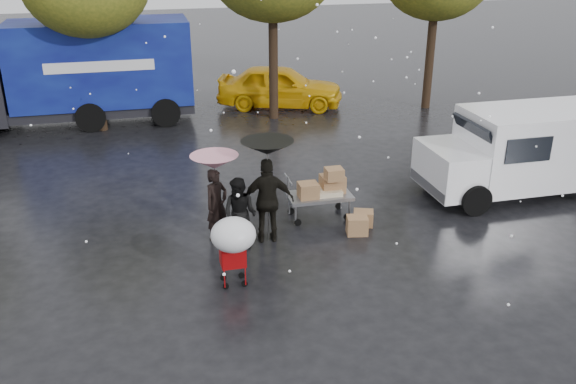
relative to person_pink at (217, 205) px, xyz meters
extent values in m
plane|color=black|center=(0.77, -1.07, -0.81)|extent=(90.00, 90.00, 0.00)
imported|color=black|center=(0.00, 0.00, 0.00)|extent=(0.71, 0.66, 1.62)
imported|color=black|center=(0.42, -0.55, -0.02)|extent=(0.98, 0.93, 1.59)
imported|color=black|center=(1.06, -0.37, 0.14)|extent=(1.17, 0.60, 1.90)
cylinder|color=#4C4C4C|center=(0.00, 0.00, 0.09)|extent=(0.02, 0.02, 1.80)
cone|color=#EF627E|center=(0.00, 0.00, 0.99)|extent=(1.03, 1.03, 0.30)
sphere|color=#4C4C4C|center=(0.00, 0.00, 1.02)|extent=(0.06, 0.06, 0.06)
cylinder|color=#4C4C4C|center=(1.06, -0.37, 0.27)|extent=(0.02, 0.02, 2.15)
cone|color=black|center=(1.06, -0.37, 1.35)|extent=(1.12, 1.12, 0.30)
sphere|color=#4C4C4C|center=(1.06, -0.37, 1.38)|extent=(0.06, 0.06, 0.06)
cube|color=slate|center=(2.47, 0.49, -0.26)|extent=(1.50, 0.80, 0.08)
cylinder|color=slate|center=(1.72, 0.49, -0.01)|extent=(0.04, 0.04, 0.60)
cube|color=brown|center=(2.82, 0.59, -0.02)|extent=(0.55, 0.45, 0.40)
cube|color=brown|center=(2.17, 0.39, -0.04)|extent=(0.45, 0.40, 0.35)
cube|color=brown|center=(2.77, 0.34, 0.32)|extent=(0.40, 0.35, 0.28)
cube|color=#CCBF8D|center=(2.52, 0.49, -0.16)|extent=(0.90, 0.55, 0.12)
cylinder|color=black|center=(1.87, 0.17, -0.73)|extent=(0.16, 0.05, 0.16)
cylinder|color=black|center=(1.87, 0.81, -0.73)|extent=(0.16, 0.05, 0.16)
cylinder|color=black|center=(3.07, 0.17, -0.73)|extent=(0.16, 0.05, 0.16)
cylinder|color=black|center=(3.07, 0.81, -0.73)|extent=(0.16, 0.05, 0.16)
cube|color=#AB090C|center=(0.03, -1.96, -0.16)|extent=(0.47, 0.41, 0.45)
cylinder|color=#AB090C|center=(0.03, -2.15, 0.21)|extent=(0.42, 0.02, 0.02)
cylinder|color=#4C4C4C|center=(0.03, -2.15, 0.14)|extent=(0.02, 0.02, 0.60)
ellipsoid|color=white|center=(0.03, -2.15, 0.34)|extent=(0.84, 0.84, 0.63)
cylinder|color=black|center=(-0.15, -2.12, -0.75)|extent=(0.12, 0.04, 0.12)
cylinder|color=black|center=(-0.15, -1.80, -0.75)|extent=(0.12, 0.04, 0.12)
cylinder|color=black|center=(0.21, -2.12, -0.75)|extent=(0.12, 0.04, 0.12)
cylinder|color=black|center=(0.21, -1.80, -0.75)|extent=(0.12, 0.04, 0.12)
cube|color=white|center=(8.33, 0.70, 0.44)|extent=(3.80, 2.00, 1.90)
cube|color=white|center=(5.93, 0.70, 0.04)|extent=(1.20, 1.95, 1.10)
cube|color=black|center=(6.48, 0.70, 0.89)|extent=(0.37, 1.70, 0.67)
cube|color=slate|center=(5.38, 0.70, -0.36)|extent=(0.12, 1.90, 0.25)
cylinder|color=black|center=(6.13, -0.25, -0.43)|extent=(0.76, 0.28, 0.76)
cylinder|color=black|center=(6.13, 1.65, -0.43)|extent=(0.76, 0.28, 0.76)
cylinder|color=black|center=(9.43, 1.65, -0.43)|extent=(0.76, 0.28, 0.76)
cube|color=#0B0C5F|center=(-2.58, 9.97, 1.29)|extent=(6.00, 2.50, 2.80)
cube|color=black|center=(-3.58, 9.97, -0.26)|extent=(8.00, 2.30, 0.35)
cube|color=white|center=(-2.58, 8.71, 1.39)|extent=(3.50, 0.03, 0.35)
cylinder|color=black|center=(-0.58, 8.82, -0.31)|extent=(1.00, 0.30, 1.00)
cylinder|color=black|center=(-0.58, 11.12, -0.31)|extent=(1.00, 0.30, 1.00)
cube|color=brown|center=(3.06, -0.54, -0.60)|extent=(0.52, 0.45, 0.41)
cube|color=brown|center=(3.35, -0.15, -0.64)|extent=(0.54, 0.48, 0.35)
imported|color=#EDB10C|center=(3.84, 10.35, 0.00)|extent=(5.09, 3.34, 1.61)
cylinder|color=black|center=(-2.73, 8.93, 1.43)|extent=(0.32, 0.32, 4.48)
cylinder|color=black|center=(3.27, 8.93, 1.64)|extent=(0.32, 0.32, 4.90)
cylinder|color=black|center=(9.27, 8.93, 1.50)|extent=(0.32, 0.32, 4.62)
camera|label=1|loc=(-1.38, -12.04, 5.46)|focal=38.00mm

